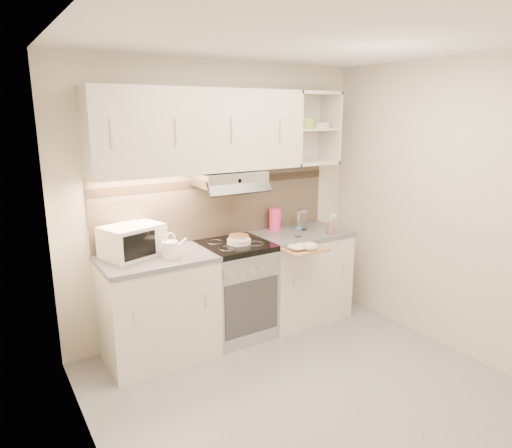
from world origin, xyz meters
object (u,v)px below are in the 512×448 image
electric_range (235,289)px  pink_pitcher (275,219)px  microwave (132,241)px  plate_stack (239,241)px  glass_jar (302,220)px  cutting_board (303,249)px  spray_bottle (331,225)px  watering_can (171,249)px

electric_range → pink_pitcher: (0.57, 0.19, 0.56)m
microwave → plate_stack: 0.94m
pink_pitcher → glass_jar: size_ratio=1.09×
pink_pitcher → cutting_board: (-0.10, -0.58, -0.14)m
plate_stack → spray_bottle: size_ratio=1.00×
watering_can → spray_bottle: (1.60, -0.12, 0.01)m
watering_can → glass_jar: 1.48m
watering_can → pink_pitcher: (1.22, 0.29, 0.04)m
watering_can → plate_stack: size_ratio=1.13×
watering_can → glass_jar: watering_can is taller
spray_bottle → cutting_board: (-0.47, -0.17, -0.11)m
electric_range → glass_jar: bearing=4.3°
microwave → cutting_board: size_ratio=1.46×
microwave → watering_can: bearing=-59.2°
watering_can → pink_pitcher: size_ratio=1.09×
plate_stack → glass_jar: 0.80m
spray_bottle → pink_pitcher: bearing=145.1°
pink_pitcher → spray_bottle: (0.38, -0.41, -0.03)m
microwave → pink_pitcher: (1.47, 0.07, -0.02)m
plate_stack → pink_pitcher: size_ratio=0.96×
electric_range → cutting_board: size_ratio=2.43×
watering_can → glass_jar: (1.47, 0.16, 0.03)m
cutting_board → microwave: bearing=160.3°
glass_jar → microwave: bearing=178.2°
pink_pitcher → spray_bottle: size_ratio=1.04×
watering_can → pink_pitcher: 1.25m
plate_stack → cutting_board: bearing=-38.4°
plate_stack → cutting_board: size_ratio=0.59×
electric_range → cutting_board: bearing=-39.5°
microwave → spray_bottle: bearing=-28.6°
cutting_board → glass_jar: bearing=53.5°
pink_pitcher → glass_jar: pink_pitcher is taller
microwave → glass_jar: (1.72, -0.05, -0.03)m
watering_can → plate_stack: bearing=-14.4°
pink_pitcher → watering_can: bearing=-142.4°
cutting_board → electric_range: bearing=141.0°
electric_range → spray_bottle: (0.95, -0.22, 0.53)m
electric_range → glass_jar: 0.99m
electric_range → glass_jar: size_ratio=4.35×
electric_range → watering_can: (-0.65, -0.10, 0.53)m
spray_bottle → cutting_board: spray_bottle is taller
pink_pitcher → cutting_board: bearing=-75.2°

